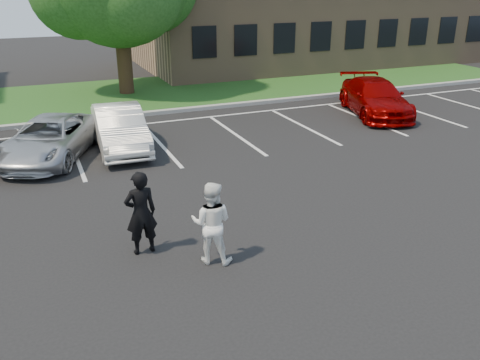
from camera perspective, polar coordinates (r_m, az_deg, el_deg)
name	(u,v)px	position (r m, az deg, el deg)	size (l,w,h in m)	color
ground_plane	(259,253)	(10.61, 2.13, -8.14)	(90.00, 90.00, 0.00)	black
curb	(135,115)	(21.33, -11.71, 7.21)	(40.00, 0.30, 0.15)	gray
grass_strip	(117,96)	(25.17, -13.63, 9.17)	(44.00, 8.00, 0.08)	#1D521C
stall_lines	(191,132)	(18.82, -5.56, 5.40)	(34.00, 5.36, 0.01)	silver
man_black_suit	(141,213)	(10.41, -11.07, -3.66)	(0.65, 0.43, 1.78)	black
man_white_shirt	(211,223)	(9.94, -3.23, -4.83)	(0.82, 0.64, 1.69)	white
car_silver_minivan	(49,139)	(16.85, -20.63, 4.35)	(2.11, 4.57, 1.27)	#B8BAC0
car_white_sedan	(120,128)	(17.12, -13.34, 5.67)	(1.48, 4.25, 1.40)	silver
car_red_compact	(375,98)	(21.78, 14.92, 8.94)	(1.98, 4.87, 1.41)	#7E0000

